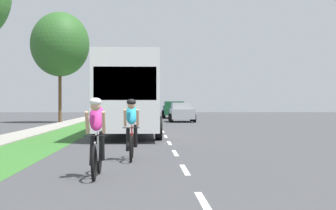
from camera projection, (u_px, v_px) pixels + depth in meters
name	position (u px, v px, depth m)	size (l,w,h in m)	color
ground_plane	(166.00, 137.00, 22.10)	(120.00, 120.00, 0.00)	#424244
grass_verge	(58.00, 137.00, 21.90)	(2.18, 70.00, 0.01)	#38722D
sidewalk_concrete	(14.00, 137.00, 21.81)	(1.60, 70.00, 0.10)	#9E998E
lane_markings_center	(163.00, 132.00, 26.09)	(0.12, 54.07, 0.01)	white
cyclist_lead	(97.00, 137.00, 10.01)	(0.42, 1.72, 1.58)	black
cyclist_trailing	(132.00, 129.00, 13.05)	(0.42, 1.72, 1.58)	black
bus_white	(130.00, 92.00, 23.81)	(2.78, 11.60, 3.48)	silver
sedan_silver	(182.00, 112.00, 39.85)	(1.98, 4.30, 1.52)	#A5A8AD
pickup_dark_green	(174.00, 110.00, 49.52)	(2.22, 5.10, 1.64)	#194C2D
suv_blue	(142.00, 107.00, 60.94)	(2.15, 4.70, 1.79)	#23389E
street_tree_far	(60.00, 44.00, 37.80)	(4.37, 4.37, 8.28)	brown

